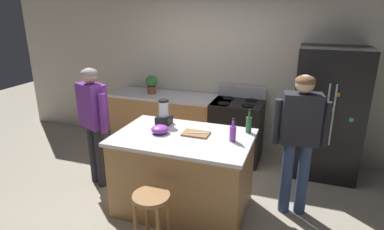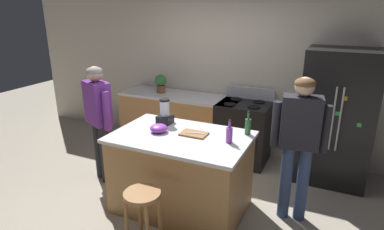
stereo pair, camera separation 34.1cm
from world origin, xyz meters
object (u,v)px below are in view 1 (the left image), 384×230
object	(u,v)px
refrigerator	(327,113)
bottle_soda	(233,133)
potted_plant	(151,83)
mixing_bowl	(160,129)
cutting_board	(196,134)
kitchen_island	(183,173)
person_by_island_left	(93,116)
chef_knife	(198,133)
stove_range	(236,130)
person_by_sink_right	(300,133)
bar_stool	(152,207)
bottle_olive_oil	(249,124)
blender_appliance	(164,114)

from	to	relation	value
refrigerator	bottle_soda	size ratio (longest dim) A/B	7.09
potted_plant	mixing_bowl	bearing A→B (deg)	-60.88
refrigerator	cutting_board	bearing A→B (deg)	-135.52
kitchen_island	person_by_island_left	distance (m)	1.40
chef_knife	refrigerator	bearing A→B (deg)	32.64
potted_plant	bottle_soda	world-z (taller)	potted_plant
bottle_soda	cutting_board	bearing A→B (deg)	174.45
person_by_island_left	cutting_board	size ratio (longest dim) A/B	5.32
stove_range	potted_plant	size ratio (longest dim) A/B	3.73
person_by_sink_right	chef_knife	bearing A→B (deg)	-165.81
bar_stool	kitchen_island	bearing A→B (deg)	87.98
bottle_soda	refrigerator	bearing A→B (deg)	55.28
person_by_sink_right	bar_stool	bearing A→B (deg)	-137.93
person_by_island_left	mixing_bowl	bearing A→B (deg)	-9.67
bottle_soda	person_by_island_left	bearing A→B (deg)	176.25
potted_plant	bottle_olive_oil	bearing A→B (deg)	-33.44
refrigerator	person_by_sink_right	world-z (taller)	refrigerator
potted_plant	bottle_soda	xyz separation A→B (m)	(1.70, -1.51, -0.08)
blender_appliance	mixing_bowl	world-z (taller)	blender_appliance
blender_appliance	person_by_island_left	bearing A→B (deg)	-173.34
potted_plant	cutting_board	size ratio (longest dim) A/B	1.00
person_by_sink_right	potted_plant	bearing A→B (deg)	153.37
stove_range	mixing_bowl	world-z (taller)	stove_range
cutting_board	potted_plant	bearing A→B (deg)	130.92
bar_stool	mixing_bowl	bearing A→B (deg)	108.10
person_by_sink_right	blender_appliance	size ratio (longest dim) A/B	5.28
potted_plant	cutting_board	xyz separation A→B (m)	(1.27, -1.47, -0.16)
mixing_bowl	blender_appliance	bearing A→B (deg)	105.07
kitchen_island	blender_appliance	world-z (taller)	blender_appliance
kitchen_island	bar_stool	world-z (taller)	kitchen_island
blender_appliance	mixing_bowl	size ratio (longest dim) A/B	1.52
person_by_sink_right	bottle_olive_oil	size ratio (longest dim) A/B	5.98
refrigerator	mixing_bowl	size ratio (longest dim) A/B	8.86
bar_stool	chef_knife	bearing A→B (deg)	78.73
bar_stool	refrigerator	bearing A→B (deg)	55.01
blender_appliance	chef_knife	bearing A→B (deg)	-20.90
person_by_sink_right	bottle_soda	distance (m)	0.75
stove_range	chef_knife	xyz separation A→B (m)	(-0.16, -1.44, 0.48)
kitchen_island	person_by_island_left	xyz separation A→B (m)	(-1.30, 0.16, 0.49)
blender_appliance	chef_knife	size ratio (longest dim) A/B	1.42
cutting_board	chef_knife	bearing A→B (deg)	0.00
kitchen_island	bottle_soda	size ratio (longest dim) A/B	6.01
bottle_olive_oil	cutting_board	bearing A→B (deg)	-154.16
person_by_sink_right	mixing_bowl	xyz separation A→B (m)	(-1.51, -0.37, -0.02)
stove_range	bottle_soda	size ratio (longest dim) A/B	4.37
bottle_soda	stove_range	bearing A→B (deg)	99.76
kitchen_island	mixing_bowl	xyz separation A→B (m)	(-0.28, -0.01, 0.51)
refrigerator	bottle_olive_oil	xyz separation A→B (m)	(-0.90, -1.15, 0.13)
refrigerator	bar_stool	size ratio (longest dim) A/B	2.86
kitchen_island	mixing_bowl	distance (m)	0.58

